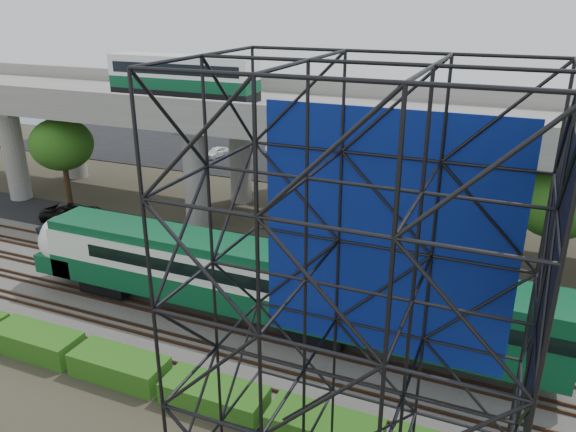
% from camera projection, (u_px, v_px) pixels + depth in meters
% --- Properties ---
extents(ground, '(140.00, 140.00, 0.00)m').
position_uv_depth(ground, '(240.00, 347.00, 28.28)').
color(ground, '#474233').
rests_on(ground, ground).
extents(ballast_bed, '(90.00, 12.00, 0.20)m').
position_uv_depth(ballast_bed, '(257.00, 325.00, 29.96)').
color(ballast_bed, slate).
rests_on(ballast_bed, ground).
extents(service_road, '(90.00, 5.00, 0.08)m').
position_uv_depth(service_road, '(313.00, 262.00, 37.28)').
color(service_road, black).
rests_on(service_road, ground).
extents(parking_lot, '(90.00, 18.00, 0.08)m').
position_uv_depth(parking_lot, '(394.00, 169.00, 57.45)').
color(parking_lot, black).
rests_on(parking_lot, ground).
extents(harbor_water, '(140.00, 40.00, 0.03)m').
position_uv_depth(harbor_water, '(430.00, 127.00, 76.34)').
color(harbor_water, '#425D6E').
rests_on(harbor_water, ground).
extents(rail_tracks, '(90.00, 9.52, 0.16)m').
position_uv_depth(rail_tracks, '(257.00, 322.00, 29.89)').
color(rail_tracks, '#472D1E').
rests_on(rail_tracks, ballast_bed).
extents(commuter_train, '(29.30, 3.06, 4.30)m').
position_uv_depth(commuter_train, '(241.00, 276.00, 29.28)').
color(commuter_train, black).
rests_on(commuter_train, rail_tracks).
extents(overpass, '(80.00, 12.00, 12.40)m').
position_uv_depth(overpass, '(330.00, 123.00, 39.38)').
color(overpass, '#9E9B93').
rests_on(overpass, ground).
extents(scaffold_tower, '(9.36, 6.36, 15.00)m').
position_uv_depth(scaffold_tower, '(355.00, 338.00, 15.79)').
color(scaffold_tower, black).
rests_on(scaffold_tower, ground).
extents(hedge_strip, '(34.60, 1.80, 1.20)m').
position_uv_depth(hedge_strip, '(214.00, 395.00, 24.02)').
color(hedge_strip, '#245212').
rests_on(hedge_strip, ground).
extents(trees, '(40.94, 16.94, 7.69)m').
position_uv_depth(trees, '(282.00, 154.00, 41.83)').
color(trees, '#382314').
rests_on(trees, ground).
extents(suv, '(5.20, 3.96, 1.31)m').
position_uv_depth(suv, '(73.00, 213.00, 43.89)').
color(suv, black).
rests_on(suv, service_road).
extents(parked_cars, '(39.70, 9.58, 1.27)m').
position_uv_depth(parked_cars, '(410.00, 166.00, 56.38)').
color(parked_cars, white).
rests_on(parked_cars, parking_lot).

